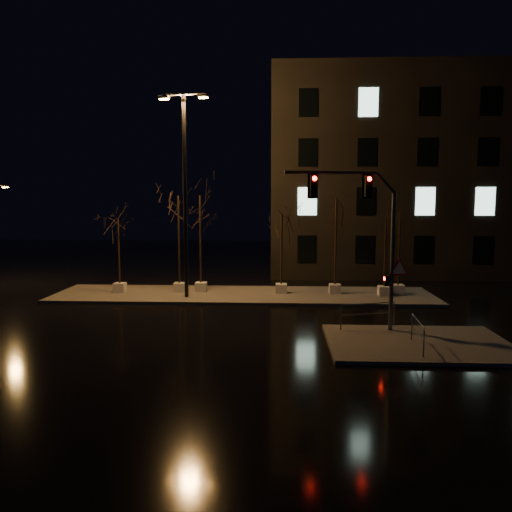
{
  "coord_description": "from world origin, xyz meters",
  "views": [
    {
      "loc": [
        2.07,
        -22.62,
        5.66
      ],
      "look_at": [
        0.91,
        2.29,
        2.8
      ],
      "focal_mm": 35.0,
      "sensor_mm": 36.0,
      "label": 1
    }
  ],
  "objects": [
    {
      "name": "sidewalk_corner",
      "position": [
        7.5,
        -3.5,
        0.07
      ],
      "size": [
        7.0,
        5.0,
        0.15
      ],
      "primitive_type": "cube",
      "color": "#4D4A45",
      "rests_on": "ground"
    },
    {
      "name": "tree_5",
      "position": [
        8.1,
        5.82,
        3.52
      ],
      "size": [
        1.8,
        1.8,
        4.43
      ],
      "color": "silver",
      "rests_on": "median"
    },
    {
      "name": "tree_6",
      "position": [
        9.0,
        6.34,
        3.87
      ],
      "size": [
        1.8,
        1.8,
        4.9
      ],
      "color": "silver",
      "rests_on": "median"
    },
    {
      "name": "median",
      "position": [
        0.0,
        6.0,
        0.07
      ],
      "size": [
        22.0,
        5.0,
        0.15
      ],
      "primitive_type": "cube",
      "color": "#4D4A45",
      "rests_on": "ground"
    },
    {
      "name": "tree_2",
      "position": [
        -2.58,
        6.6,
        4.6
      ],
      "size": [
        1.8,
        1.8,
        5.87
      ],
      "color": "silver",
      "rests_on": "median"
    },
    {
      "name": "building",
      "position": [
        14.0,
        18.0,
        7.5
      ],
      "size": [
        25.0,
        12.0,
        15.0
      ],
      "primitive_type": "cube",
      "color": "black",
      "rests_on": "ground"
    },
    {
      "name": "ground",
      "position": [
        0.0,
        0.0,
        0.0
      ],
      "size": [
        90.0,
        90.0,
        0.0
      ],
      "primitive_type": "plane",
      "color": "black",
      "rests_on": "ground"
    },
    {
      "name": "guard_rail_b",
      "position": [
        7.22,
        -4.34,
        0.83
      ],
      "size": [
        0.2,
        2.22,
        1.05
      ],
      "rotation": [
        0.0,
        0.0,
        1.5
      ],
      "color": "#575A5E",
      "rests_on": "sidewalk_corner"
    },
    {
      "name": "streetlight_main",
      "position": [
        -3.14,
        4.91,
        6.6
      ],
      "size": [
        2.8,
        0.69,
        11.18
      ],
      "rotation": [
        0.0,
        0.0,
        -0.14
      ],
      "color": "black",
      "rests_on": "median"
    },
    {
      "name": "tree_1",
      "position": [
        -3.83,
        6.41,
        4.59
      ],
      "size": [
        1.8,
        1.8,
        5.85
      ],
      "color": "silver",
      "rests_on": "median"
    },
    {
      "name": "tree_3",
      "position": [
        2.21,
        6.35,
        3.79
      ],
      "size": [
        1.8,
        1.8,
        4.8
      ],
      "color": "silver",
      "rests_on": "median"
    },
    {
      "name": "tree_0",
      "position": [
        -7.37,
        6.17,
        3.53
      ],
      "size": [
        1.8,
        1.8,
        4.45
      ],
      "color": "silver",
      "rests_on": "median"
    },
    {
      "name": "tree_4",
      "position": [
        5.35,
        6.35,
        4.42
      ],
      "size": [
        1.8,
        1.8,
        5.62
      ],
      "color": "silver",
      "rests_on": "median"
    },
    {
      "name": "guard_rail_a",
      "position": [
        5.89,
        -1.5,
        0.86
      ],
      "size": [
        2.43,
        0.71,
        1.09
      ],
      "rotation": [
        0.0,
        0.0,
        0.27
      ],
      "color": "#575A5E",
      "rests_on": "sidewalk_corner"
    },
    {
      "name": "traffic_signal_mast",
      "position": [
        5.74,
        -2.03,
        4.5
      ],
      "size": [
        5.3,
        1.28,
        6.62
      ],
      "rotation": [
        0.0,
        0.0,
        0.23
      ],
      "color": "#575A5E",
      "rests_on": "sidewalk_corner"
    }
  ]
}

